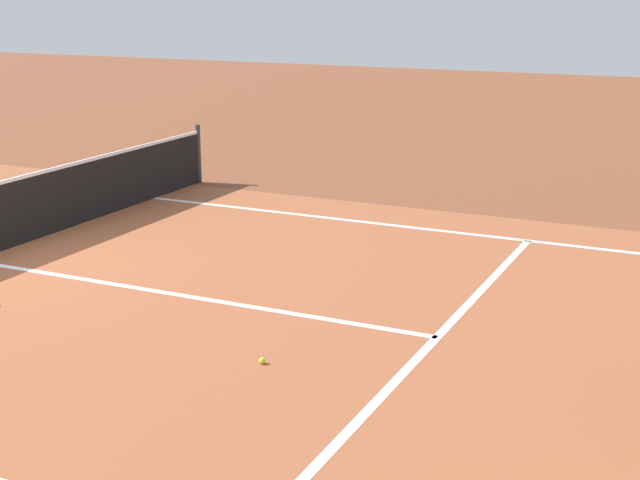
% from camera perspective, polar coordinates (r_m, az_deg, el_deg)
% --- Properties ---
extents(line_sideline_right, '(0.10, 11.89, 0.01)m').
position_cam_1_polar(line_sideline_right, '(13.50, 10.88, 0.18)').
color(line_sideline_right, white).
rests_on(line_sideline_right, ground_plane).
extents(line_service_near, '(8.22, 0.10, 0.01)m').
position_cam_1_polar(line_service_near, '(9.61, 7.26, -6.00)').
color(line_service_near, white).
rests_on(line_service_near, ground_plane).
extents(line_center_service, '(0.10, 6.40, 0.01)m').
position_cam_1_polar(line_center_service, '(10.95, -8.88, -3.35)').
color(line_center_service, white).
rests_on(line_center_service, ground_plane).
extents(tennis_ball_mid_court, '(0.07, 0.07, 0.07)m').
position_cam_1_polar(tennis_ball_mid_court, '(8.91, -3.60, -7.47)').
color(tennis_ball_mid_court, '#CCE033').
rests_on(tennis_ball_mid_court, ground_plane).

